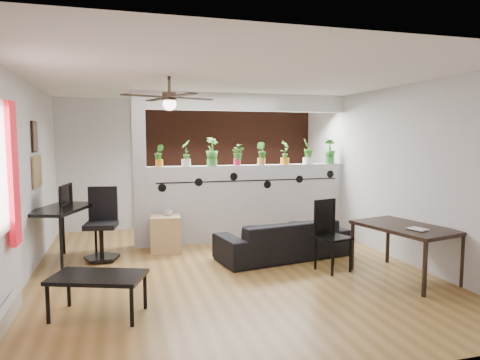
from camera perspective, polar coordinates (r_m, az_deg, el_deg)
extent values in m
cube|color=brown|center=(6.23, -1.85, -11.96)|extent=(6.30, 7.10, 0.10)
cube|color=#B7B7BA|center=(8.91, -6.56, 2.19)|extent=(6.30, 0.04, 2.90)
cube|color=#B7B7BA|center=(3.14, 11.50, -4.31)|extent=(6.30, 0.04, 2.90)
cube|color=#B7B7BA|center=(5.91, -27.39, -0.18)|extent=(0.04, 7.10, 2.90)
cube|color=#B7B7BA|center=(7.06, 19.22, 1.00)|extent=(0.04, 7.10, 2.90)
cube|color=white|center=(5.99, -1.94, 13.47)|extent=(6.30, 7.10, 0.10)
cube|color=#BCBCC1|center=(7.68, 1.23, -3.02)|extent=(3.60, 0.18, 1.35)
cube|color=silver|center=(7.62, 1.26, 10.29)|extent=(3.60, 0.18, 0.30)
cube|color=#BCBCC1|center=(7.29, -13.27, 1.30)|extent=(0.22, 0.20, 2.60)
cube|color=brown|center=(9.03, -1.49, 2.27)|extent=(3.90, 0.05, 2.60)
cube|color=black|center=(7.54, 1.45, -0.08)|extent=(3.31, 0.01, 0.02)
cylinder|color=black|center=(7.25, -10.34, -1.04)|extent=(0.14, 0.01, 0.14)
cylinder|color=black|center=(7.32, -5.52, -0.28)|extent=(0.14, 0.01, 0.14)
cylinder|color=black|center=(7.45, -0.82, 0.47)|extent=(0.14, 0.01, 0.14)
cylinder|color=black|center=(7.65, 3.67, -0.61)|extent=(0.14, 0.01, 0.14)
cylinder|color=black|center=(7.87, 7.94, 0.10)|extent=(0.14, 0.01, 0.14)
cylinder|color=black|center=(8.13, 11.95, 0.78)|extent=(0.14, 0.01, 0.14)
cube|color=red|center=(5.20, -28.03, 0.74)|extent=(0.06, 0.30, 1.55)
cube|color=beige|center=(5.01, -28.64, -15.44)|extent=(0.08, 1.00, 0.18)
cube|color=olive|center=(6.83, -25.45, 1.04)|extent=(0.03, 0.60, 0.45)
cube|color=#8C7259|center=(6.76, -25.70, 5.23)|extent=(0.03, 0.30, 0.40)
cube|color=black|center=(6.76, -25.74, 5.23)|extent=(0.02, 0.34, 0.44)
cylinder|color=black|center=(5.54, -9.43, 12.48)|extent=(0.04, 0.04, 0.20)
cylinder|color=black|center=(5.52, -9.40, 10.93)|extent=(0.18, 0.18, 0.10)
sphere|color=white|center=(5.51, -9.39, 10.00)|extent=(0.17, 0.17, 0.17)
cube|color=black|center=(5.68, -6.27, 10.72)|extent=(0.55, 0.29, 0.01)
cube|color=black|center=(5.83, -10.91, 10.53)|extent=(0.29, 0.55, 0.01)
cube|color=black|center=(5.38, -12.70, 10.90)|extent=(0.55, 0.29, 0.01)
cube|color=black|center=(5.22, -7.71, 11.15)|extent=(0.29, 0.55, 0.01)
cylinder|color=orange|center=(7.30, -10.70, 2.23)|extent=(0.13, 0.13, 0.12)
imported|color=#1C5A19|center=(7.30, -10.73, 3.61)|extent=(0.20, 0.17, 0.27)
cylinder|color=silver|center=(7.36, -7.20, 2.31)|extent=(0.16, 0.16, 0.12)
imported|color=#1C5A19|center=(7.35, -7.22, 3.97)|extent=(0.19, 0.24, 0.35)
cylinder|color=#3A8D33|center=(7.44, -3.75, 2.38)|extent=(0.18, 0.18, 0.12)
imported|color=#1C5A19|center=(7.43, -3.77, 4.18)|extent=(0.32, 0.30, 0.39)
cylinder|color=#B21C40|center=(7.54, -0.40, 2.44)|extent=(0.13, 0.13, 0.12)
imported|color=#1C5A19|center=(7.54, -0.40, 3.77)|extent=(0.20, 0.22, 0.27)
cylinder|color=gold|center=(7.68, 2.86, 2.49)|extent=(0.14, 0.14, 0.12)
imported|color=#1C5A19|center=(7.67, 2.86, 3.94)|extent=(0.25, 0.26, 0.31)
cylinder|color=orange|center=(7.83, 5.99, 2.52)|extent=(0.16, 0.16, 0.12)
imported|color=#1C5A19|center=(7.82, 6.01, 4.05)|extent=(0.29, 0.28, 0.34)
cylinder|color=white|center=(8.01, 9.00, 2.56)|extent=(0.17, 0.17, 0.12)
imported|color=#1C5A19|center=(8.00, 9.02, 4.18)|extent=(0.32, 0.31, 0.37)
cylinder|color=#30853B|center=(8.21, 11.86, 2.58)|extent=(0.17, 0.17, 0.12)
imported|color=#1C5A19|center=(8.20, 11.89, 4.10)|extent=(0.30, 0.29, 0.36)
imported|color=black|center=(6.64, 5.69, -7.91)|extent=(2.01, 1.06, 0.56)
cube|color=tan|center=(7.07, -9.88, -7.06)|extent=(0.52, 0.47, 0.58)
imported|color=gray|center=(7.00, -9.51, -4.33)|extent=(0.14, 0.14, 0.10)
cube|color=black|center=(6.68, -22.73, -3.57)|extent=(0.97, 1.30, 0.04)
cylinder|color=black|center=(6.43, -26.93, -7.90)|extent=(0.04, 0.04, 0.79)
cylinder|color=black|center=(6.17, -22.73, -8.27)|extent=(0.04, 0.04, 0.79)
cylinder|color=black|center=(7.34, -22.49, -6.07)|extent=(0.04, 0.04, 0.79)
cylinder|color=black|center=(7.12, -18.70, -6.30)|extent=(0.04, 0.04, 0.79)
imported|color=black|center=(6.81, -22.62, -2.46)|extent=(0.31, 0.11, 0.17)
cylinder|color=black|center=(6.84, -17.92, -9.82)|extent=(0.56, 0.56, 0.04)
cylinder|color=black|center=(6.78, -17.98, -7.89)|extent=(0.06, 0.06, 0.47)
cube|color=black|center=(6.72, -18.05, -5.76)|extent=(0.51, 0.51, 0.08)
cube|color=black|center=(6.87, -17.80, -2.97)|extent=(0.43, 0.13, 0.51)
cube|color=black|center=(6.01, 21.15, -5.91)|extent=(1.03, 1.40, 0.05)
cylinder|color=black|center=(5.46, 23.42, -10.89)|extent=(0.05, 0.05, 0.65)
cylinder|color=black|center=(6.00, 27.57, -9.58)|extent=(0.05, 0.05, 0.65)
cylinder|color=black|center=(6.24, 14.75, -8.55)|extent=(0.05, 0.05, 0.65)
cylinder|color=black|center=(6.72, 19.10, -7.66)|extent=(0.05, 0.05, 0.65)
imported|color=gray|center=(5.71, 22.16, -6.20)|extent=(0.22, 0.26, 0.02)
cube|color=black|center=(6.06, 12.32, -7.50)|extent=(0.49, 0.49, 0.03)
cube|color=black|center=(6.13, 11.23, -4.83)|extent=(0.37, 0.13, 0.50)
cube|color=black|center=(5.89, 12.22, -10.24)|extent=(0.03, 0.03, 0.47)
cube|color=black|center=(6.12, 14.52, -9.69)|extent=(0.03, 0.03, 0.47)
cube|color=black|center=(6.07, 10.08, -7.34)|extent=(0.03, 0.03, 0.96)
cube|color=black|center=(6.29, 12.38, -6.92)|extent=(0.03, 0.03, 0.96)
cube|color=black|center=(4.73, -18.44, -12.17)|extent=(1.05, 0.80, 0.04)
cylinder|color=black|center=(4.79, -24.25, -14.88)|extent=(0.04, 0.04, 0.39)
cylinder|color=black|center=(4.46, -14.24, -16.09)|extent=(0.04, 0.04, 0.39)
cylinder|color=black|center=(5.15, -21.88, -13.32)|extent=(0.04, 0.04, 0.39)
cylinder|color=black|center=(4.85, -12.55, -14.24)|extent=(0.04, 0.04, 0.39)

